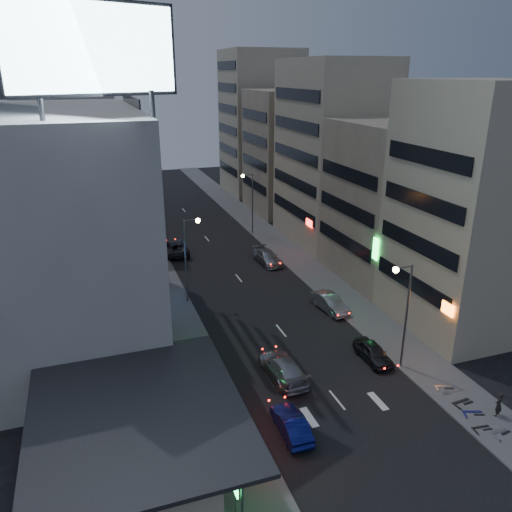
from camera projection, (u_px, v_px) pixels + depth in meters
name	position (u px, v px, depth m)	size (l,w,h in m)	color
ground	(369.00, 439.00, 29.62)	(180.00, 180.00, 0.00)	black
sidewalk_left	(157.00, 274.00, 53.70)	(4.00, 120.00, 0.12)	#4C4C4F
sidewalk_right	(294.00, 256.00, 58.62)	(4.00, 120.00, 0.12)	#4C4C4F
food_court	(123.00, 444.00, 26.42)	(11.00, 13.00, 3.88)	tan
white_building	(53.00, 228.00, 38.96)	(14.00, 24.00, 18.00)	#B4B4AF
shophouse_near	(473.00, 211.00, 40.04)	(10.00, 11.00, 20.00)	tan
shophouse_mid	(394.00, 201.00, 51.08)	(11.00, 12.00, 16.00)	tan
shophouse_far	(332.00, 153.00, 61.39)	(10.00, 14.00, 22.00)	tan
far_left_a	(71.00, 162.00, 61.20)	(11.00, 10.00, 20.00)	#B4B4AF
far_left_b	(70.00, 165.00, 73.43)	(12.00, 10.00, 15.00)	gray
far_right_a	(289.00, 152.00, 75.52)	(11.00, 12.00, 18.00)	tan
far_right_b	(261.00, 123.00, 87.02)	(12.00, 12.00, 24.00)	tan
billboard	(93.00, 49.00, 26.90)	(9.52, 3.75, 6.20)	#595B60
street_lamp_right_near	(403.00, 302.00, 34.88)	(1.60, 0.44, 8.02)	#595B60
street_lamp_left	(189.00, 248.00, 45.41)	(1.60, 0.44, 8.02)	#595B60
street_lamp_right_far	(250.00, 195.00, 64.98)	(1.60, 0.44, 8.02)	#595B60
parked_car_right_near	(373.00, 352.00, 37.48)	(1.60, 3.98, 1.35)	#27272C
parked_car_right_mid	(330.00, 303.00, 45.34)	(1.58, 4.52, 1.49)	#A9ACB2
parked_car_left	(175.00, 247.00, 59.45)	(2.70, 5.87, 1.63)	#28272C
parked_car_right_far	(267.00, 257.00, 56.52)	(2.05, 5.04, 1.46)	#AAAEB3
road_car_blue	(291.00, 424.00, 29.89)	(1.42, 4.07, 1.34)	navy
road_car_silver	(283.00, 367.00, 35.40)	(2.17, 5.34, 1.55)	#A4A6AC
person	(499.00, 404.00, 31.20)	(0.60, 0.40, 1.65)	black
scooter_black_a	(489.00, 417.00, 30.48)	(1.74, 0.58, 1.07)	black
scooter_silver_a	(505.00, 419.00, 30.25)	(1.94, 0.65, 1.18)	#B5B6BE
scooter_blue	(483.00, 403.00, 31.73)	(1.88, 0.63, 1.15)	navy
scooter_black_b	(468.00, 390.00, 32.96)	(2.03, 0.68, 1.24)	black
scooter_silver_b	(453.00, 378.00, 34.33)	(1.78, 0.59, 1.09)	#A9ACB1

